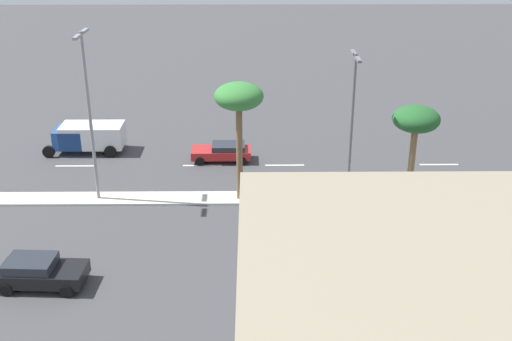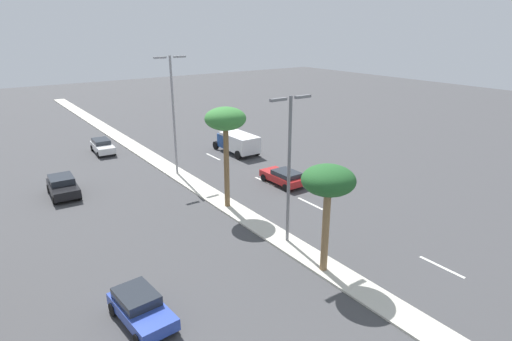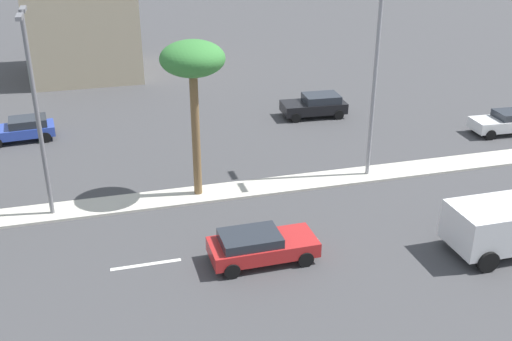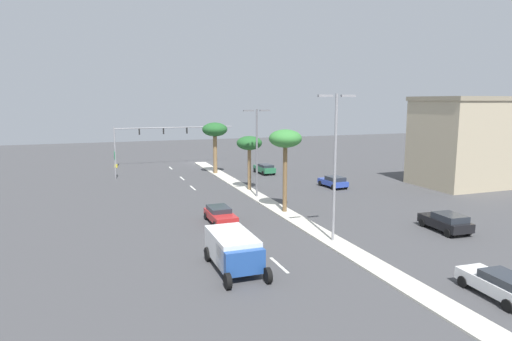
{
  "view_description": "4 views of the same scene",
  "coord_description": "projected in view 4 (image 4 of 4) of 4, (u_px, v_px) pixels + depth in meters",
  "views": [
    {
      "loc": [
        -36.23,
        34.03,
        17.65
      ],
      "look_at": [
        -2.28,
        33.7,
        2.95
      ],
      "focal_mm": 44.28,
      "sensor_mm": 36.0,
      "label": 1
    },
    {
      "loc": [
        -15.39,
        9.31,
        13.13
      ],
      "look_at": [
        2.06,
        33.99,
        2.7
      ],
      "focal_mm": 29.78,
      "sensor_mm": 36.0,
      "label": 2
    },
    {
      "loc": [
        26.26,
        30.38,
        13.32
      ],
      "look_at": [
        2.16,
        37.03,
        2.03
      ],
      "focal_mm": 42.25,
      "sensor_mm": 36.0,
      "label": 3
    },
    {
      "loc": [
        15.77,
        70.76,
        10.19
      ],
      "look_at": [
        1.88,
        32.41,
        3.68
      ],
      "focal_mm": 30.84,
      "sensor_mm": 36.0,
      "label": 4
    }
  ],
  "objects": [
    {
      "name": "median_curb",
      "position": [
        358.0,
        256.0,
        28.98
      ],
      "size": [
        1.8,
        93.96,
        0.12
      ],
      "primitive_type": "cube",
      "color": "beige",
      "rests_on": "ground"
    },
    {
      "name": "sedan_black_far",
      "position": [
        446.0,
        222.0,
        34.51
      ],
      "size": [
        2.29,
        4.3,
        1.49
      ],
      "color": "black",
      "rests_on": "ground"
    },
    {
      "name": "palm_tree_inboard",
      "position": [
        249.0,
        144.0,
        49.57
      ],
      "size": [
        2.87,
        2.87,
        6.12
      ],
      "color": "olive",
      "rests_on": "median_curb"
    },
    {
      "name": "lane_stripe_right",
      "position": [
        182.0,
        178.0,
        58.19
      ],
      "size": [
        0.2,
        2.8,
        0.01
      ],
      "primitive_type": "cube",
      "color": "silver",
      "rests_on": "ground"
    },
    {
      "name": "street_lamp_near",
      "position": [
        335.0,
        157.0,
        31.06
      ],
      "size": [
        2.9,
        0.24,
        10.55
      ],
      "color": "gray",
      "rests_on": "median_curb"
    },
    {
      "name": "sedan_white_mid",
      "position": [
        499.0,
        284.0,
        22.83
      ],
      "size": [
        2.07,
        4.36,
        1.41
      ],
      "color": "silver",
      "rests_on": "ground"
    },
    {
      "name": "palm_tree_mid",
      "position": [
        285.0,
        141.0,
        39.39
      ],
      "size": [
        2.97,
        2.97,
        7.52
      ],
      "color": "brown",
      "rests_on": "median_curb"
    },
    {
      "name": "ground_plane",
      "position": [
        292.0,
        218.0,
        38.68
      ],
      "size": [
        160.0,
        160.0,
        0.0
      ],
      "primitive_type": "plane",
      "color": "#424244"
    },
    {
      "name": "sedan_red_leading",
      "position": [
        220.0,
        215.0,
        36.9
      ],
      "size": [
        2.02,
        4.31,
        1.3
      ],
      "color": "red",
      "rests_on": "ground"
    },
    {
      "name": "sedan_green_center",
      "position": [
        265.0,
        168.0,
        61.78
      ],
      "size": [
        2.01,
        4.23,
        1.38
      ],
      "color": "#287047",
      "rests_on": "ground"
    },
    {
      "name": "lane_stripe_front",
      "position": [
        193.0,
        188.0,
        51.8
      ],
      "size": [
        0.2,
        2.8,
        0.01
      ],
      "primitive_type": "cube",
      "color": "silver",
      "rests_on": "ground"
    },
    {
      "name": "traffic_signal_gantry",
      "position": [
        151.0,
        138.0,
        68.78
      ],
      "size": [
        18.82,
        0.53,
        6.26
      ],
      "color": "gray",
      "rests_on": "ground"
    },
    {
      "name": "sedan_blue_near",
      "position": [
        333.0,
        181.0,
        51.92
      ],
      "size": [
        2.18,
        4.05,
        1.37
      ],
      "color": "#2D47AD",
      "rests_on": "ground"
    },
    {
      "name": "commercial_building",
      "position": [
        461.0,
        142.0,
        52.38
      ],
      "size": [
        9.7,
        8.7,
        10.67
      ],
      "color": "tan",
      "rests_on": "ground"
    },
    {
      "name": "lane_stripe_leading",
      "position": [
        171.0,
        168.0,
        67.06
      ],
      "size": [
        0.2,
        2.8,
        0.01
      ],
      "primitive_type": "cube",
      "color": "silver",
      "rests_on": "ground"
    },
    {
      "name": "lane_stripe_rear",
      "position": [
        236.0,
        226.0,
        35.97
      ],
      "size": [
        0.2,
        2.8,
        0.01
      ],
      "primitive_type": "cube",
      "color": "silver",
      "rests_on": "ground"
    },
    {
      "name": "directional_road_sign",
      "position": [
        115.0,
        159.0,
        57.92
      ],
      "size": [
        0.1,
        1.44,
        3.58
      ],
      "color": "gray",
      "rests_on": "ground"
    },
    {
      "name": "lane_stripe_left",
      "position": [
        279.0,
        265.0,
        27.49
      ],
      "size": [
        0.2,
        2.8,
        0.01
      ],
      "primitive_type": "cube",
      "color": "silver",
      "rests_on": "ground"
    },
    {
      "name": "palm_tree_trailing",
      "position": [
        215.0,
        131.0,
        60.85
      ],
      "size": [
        3.48,
        3.48,
        7.08
      ],
      "color": "olive",
      "rests_on": "median_curb"
    },
    {
      "name": "lane_stripe_far",
      "position": [
        217.0,
        210.0,
        41.47
      ],
      "size": [
        0.2,
        2.8,
        0.01
      ],
      "primitive_type": "cube",
      "color": "silver",
      "rests_on": "ground"
    },
    {
      "name": "box_truck",
      "position": [
        234.0,
        250.0,
        26.6
      ],
      "size": [
        2.63,
        5.8,
        2.14
      ],
      "color": "#234C99",
      "rests_on": "ground"
    },
    {
      "name": "street_lamp_far",
      "position": [
        257.0,
        145.0,
        45.84
      ],
      "size": [
        2.9,
        0.24,
        9.2
      ],
      "color": "slate",
      "rests_on": "median_curb"
    }
  ]
}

